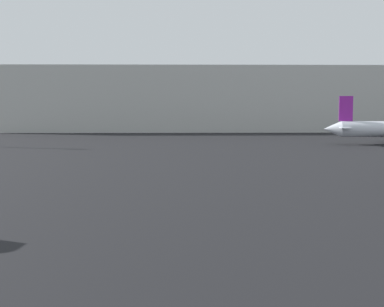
{
  "coord_description": "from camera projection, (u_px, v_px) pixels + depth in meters",
  "views": [
    {
      "loc": [
        -2.1,
        -11.2,
        7.41
      ],
      "look_at": [
        -0.84,
        42.4,
        2.26
      ],
      "focal_mm": 52.13,
      "sensor_mm": 36.0,
      "label": 1
    }
  ],
  "objects": [
    {
      "name": "terminal_building",
      "position": [
        199.0,
        99.0,
        138.39
      ],
      "size": [
        99.53,
        25.42,
        15.35
      ],
      "primitive_type": "cube",
      "color": "#B7B7B2",
      "rests_on": "ground_plane"
    }
  ]
}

